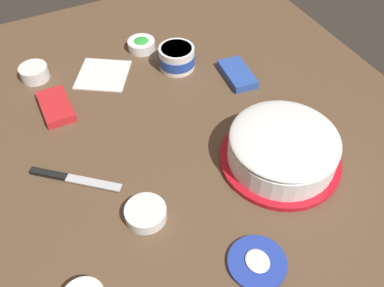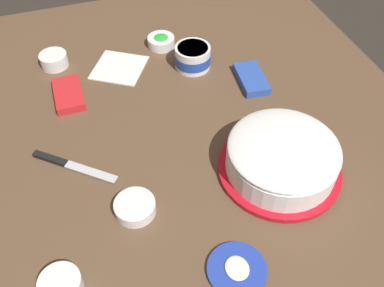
{
  "view_description": "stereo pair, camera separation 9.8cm",
  "coord_description": "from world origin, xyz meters",
  "px_view_note": "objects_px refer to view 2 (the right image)",
  "views": [
    {
      "loc": [
        0.71,
        -0.22,
        0.83
      ],
      "look_at": [
        0.07,
        0.1,
        0.04
      ],
      "focal_mm": 39.49,
      "sensor_mm": 36.0,
      "label": 1
    },
    {
      "loc": [
        0.74,
        -0.13,
        0.83
      ],
      "look_at": [
        0.07,
        0.1,
        0.04
      ],
      "focal_mm": 39.49,
      "sensor_mm": 36.0,
      "label": 2
    }
  ],
  "objects_px": {
    "frosting_tub": "(193,57)",
    "candy_box_lower": "(251,79)",
    "sprinkle_bowl_orange": "(61,285)",
    "sprinkle_bowl_pink": "(135,207)",
    "sprinkle_bowl_green": "(161,41)",
    "sprinkle_bowl_yellow": "(54,59)",
    "paper_napkin": "(119,67)",
    "candy_box_upper": "(68,94)",
    "spreading_knife": "(67,164)",
    "frosted_cake": "(282,158)",
    "frosting_tub_lid": "(237,270)"
  },
  "relations": [
    {
      "from": "frosted_cake",
      "to": "paper_napkin",
      "type": "height_order",
      "value": "frosted_cake"
    },
    {
      "from": "spreading_knife",
      "to": "sprinkle_bowl_pink",
      "type": "relative_size",
      "value": 2.03
    },
    {
      "from": "sprinkle_bowl_yellow",
      "to": "paper_napkin",
      "type": "xyz_separation_m",
      "value": [
        0.08,
        0.19,
        -0.02
      ]
    },
    {
      "from": "paper_napkin",
      "to": "frosting_tub_lid",
      "type": "bearing_deg",
      "value": 6.94
    },
    {
      "from": "frosting_tub",
      "to": "sprinkle_bowl_yellow",
      "type": "height_order",
      "value": "frosting_tub"
    },
    {
      "from": "sprinkle_bowl_yellow",
      "to": "paper_napkin",
      "type": "relative_size",
      "value": 0.57
    },
    {
      "from": "candy_box_lower",
      "to": "frosting_tub_lid",
      "type": "bearing_deg",
      "value": -21.28
    },
    {
      "from": "frosted_cake",
      "to": "frosting_tub",
      "type": "distance_m",
      "value": 0.47
    },
    {
      "from": "sprinkle_bowl_orange",
      "to": "candy_box_upper",
      "type": "xyz_separation_m",
      "value": [
        -0.58,
        0.09,
        -0.01
      ]
    },
    {
      "from": "paper_napkin",
      "to": "sprinkle_bowl_pink",
      "type": "bearing_deg",
      "value": -7.93
    },
    {
      "from": "sprinkle_bowl_yellow",
      "to": "candy_box_upper",
      "type": "xyz_separation_m",
      "value": [
        0.17,
        0.02,
        -0.01
      ]
    },
    {
      "from": "sprinkle_bowl_yellow",
      "to": "candy_box_lower",
      "type": "height_order",
      "value": "sprinkle_bowl_yellow"
    },
    {
      "from": "frosting_tub",
      "to": "paper_napkin",
      "type": "relative_size",
      "value": 0.75
    },
    {
      "from": "candy_box_lower",
      "to": "frosting_tub",
      "type": "bearing_deg",
      "value": -126.38
    },
    {
      "from": "frosted_cake",
      "to": "sprinkle_bowl_orange",
      "type": "relative_size",
      "value": 3.54
    },
    {
      "from": "sprinkle_bowl_green",
      "to": "sprinkle_bowl_yellow",
      "type": "relative_size",
      "value": 1.05
    },
    {
      "from": "spreading_knife",
      "to": "candy_box_lower",
      "type": "xyz_separation_m",
      "value": [
        -0.15,
        0.57,
        0.01
      ]
    },
    {
      "from": "sprinkle_bowl_orange",
      "to": "paper_napkin",
      "type": "distance_m",
      "value": 0.71
    },
    {
      "from": "candy_box_lower",
      "to": "frosted_cake",
      "type": "bearing_deg",
      "value": -7.04
    },
    {
      "from": "spreading_knife",
      "to": "candy_box_lower",
      "type": "distance_m",
      "value": 0.59
    },
    {
      "from": "candy_box_upper",
      "to": "paper_napkin",
      "type": "bearing_deg",
      "value": 118.51
    },
    {
      "from": "spreading_knife",
      "to": "sprinkle_bowl_orange",
      "type": "distance_m",
      "value": 0.32
    },
    {
      "from": "sprinkle_bowl_yellow",
      "to": "candy_box_lower",
      "type": "relative_size",
      "value": 0.6
    },
    {
      "from": "frosting_tub_lid",
      "to": "paper_napkin",
      "type": "relative_size",
      "value": 0.83
    },
    {
      "from": "candy_box_lower",
      "to": "candy_box_upper",
      "type": "bearing_deg",
      "value": -95.58
    },
    {
      "from": "sprinkle_bowl_green",
      "to": "sprinkle_bowl_pink",
      "type": "bearing_deg",
      "value": -20.98
    },
    {
      "from": "sprinkle_bowl_green",
      "to": "candy_box_lower",
      "type": "bearing_deg",
      "value": 38.0
    },
    {
      "from": "frosting_tub_lid",
      "to": "frosted_cake",
      "type": "bearing_deg",
      "value": 136.41
    },
    {
      "from": "frosting_tub",
      "to": "sprinkle_bowl_green",
      "type": "height_order",
      "value": "frosting_tub"
    },
    {
      "from": "frosting_tub_lid",
      "to": "sprinkle_bowl_yellow",
      "type": "height_order",
      "value": "sprinkle_bowl_yellow"
    },
    {
      "from": "frosting_tub_lid",
      "to": "sprinkle_bowl_green",
      "type": "xyz_separation_m",
      "value": [
        -0.81,
        0.07,
        0.01
      ]
    },
    {
      "from": "sprinkle_bowl_pink",
      "to": "spreading_knife",
      "type": "bearing_deg",
      "value": -144.67
    },
    {
      "from": "sprinkle_bowl_green",
      "to": "sprinkle_bowl_yellow",
      "type": "distance_m",
      "value": 0.35
    },
    {
      "from": "frosted_cake",
      "to": "candy_box_lower",
      "type": "distance_m",
      "value": 0.35
    },
    {
      "from": "frosting_tub",
      "to": "candy_box_lower",
      "type": "height_order",
      "value": "frosting_tub"
    },
    {
      "from": "frosting_tub",
      "to": "frosted_cake",
      "type": "bearing_deg",
      "value": 8.5
    },
    {
      "from": "sprinkle_bowl_green",
      "to": "candy_box_upper",
      "type": "xyz_separation_m",
      "value": [
        0.16,
        -0.33,
        -0.01
      ]
    },
    {
      "from": "sprinkle_bowl_yellow",
      "to": "spreading_knife",
      "type": "bearing_deg",
      "value": -2.38
    },
    {
      "from": "frosting_tub",
      "to": "sprinkle_bowl_green",
      "type": "xyz_separation_m",
      "value": [
        -0.14,
        -0.06,
        -0.02
      ]
    },
    {
      "from": "frosting_tub",
      "to": "frosting_tub_lid",
      "type": "xyz_separation_m",
      "value": [
        0.68,
        -0.13,
        -0.03
      ]
    },
    {
      "from": "spreading_knife",
      "to": "frosted_cake",
      "type": "bearing_deg",
      "value": 69.64
    },
    {
      "from": "sprinkle_bowl_pink",
      "to": "paper_napkin",
      "type": "relative_size",
      "value": 0.64
    },
    {
      "from": "frosting_tub_lid",
      "to": "sprinkle_bowl_green",
      "type": "distance_m",
      "value": 0.82
    },
    {
      "from": "frosted_cake",
      "to": "sprinkle_bowl_green",
      "type": "bearing_deg",
      "value": -167.53
    },
    {
      "from": "sprinkle_bowl_orange",
      "to": "sprinkle_bowl_pink",
      "type": "bearing_deg",
      "value": 126.04
    },
    {
      "from": "sprinkle_bowl_pink",
      "to": "sprinkle_bowl_green",
      "type": "height_order",
      "value": "sprinkle_bowl_green"
    },
    {
      "from": "sprinkle_bowl_orange",
      "to": "paper_napkin",
      "type": "bearing_deg",
      "value": 158.91
    },
    {
      "from": "spreading_knife",
      "to": "candy_box_upper",
      "type": "distance_m",
      "value": 0.26
    },
    {
      "from": "frosting_tub",
      "to": "candy_box_upper",
      "type": "relative_size",
      "value": 0.78
    },
    {
      "from": "candy_box_lower",
      "to": "candy_box_upper",
      "type": "height_order",
      "value": "candy_box_upper"
    }
  ]
}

